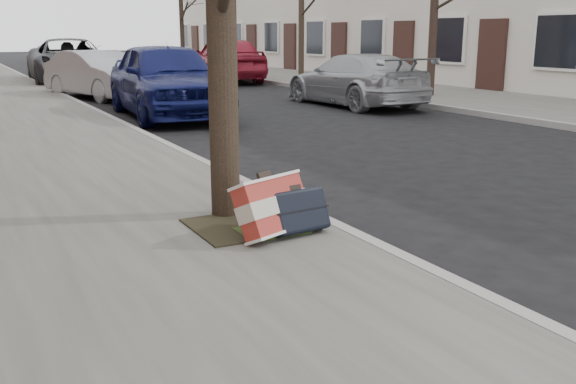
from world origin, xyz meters
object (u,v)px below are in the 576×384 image
car_near_front (167,79)px  car_near_mid (99,75)px  suitcase_navy (298,211)px  suitcase_red (273,207)px

car_near_front → car_near_mid: (-0.41, 4.53, -0.15)m
suitcase_navy → car_near_mid: size_ratio=0.13×
suitcase_red → suitcase_navy: size_ratio=1.29×
suitcase_red → car_near_mid: size_ratio=0.17×
suitcase_red → car_near_front: bearing=56.7°
suitcase_navy → car_near_front: bearing=73.4°
car_near_front → car_near_mid: size_ratio=1.20×
car_near_front → car_near_mid: car_near_front is taller
suitcase_red → car_near_mid: 13.26m
suitcase_red → car_near_mid: bearing=62.7°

